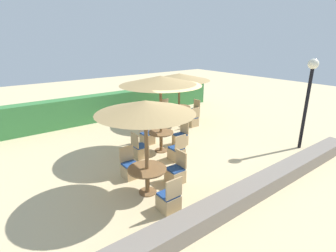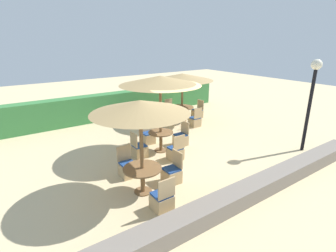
{
  "view_description": "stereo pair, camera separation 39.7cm",
  "coord_description": "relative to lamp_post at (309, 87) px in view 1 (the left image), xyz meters",
  "views": [
    {
      "loc": [
        -5.57,
        -6.7,
        3.97
      ],
      "look_at": [
        0.0,
        0.6,
        0.9
      ],
      "focal_mm": 28.0,
      "sensor_mm": 36.0,
      "label": 1
    },
    {
      "loc": [
        -5.25,
        -6.93,
        3.97
      ],
      "look_at": [
        0.0,
        0.6,
        0.9
      ],
      "focal_mm": 28.0,
      "sensor_mm": 36.0,
      "label": 2
    }
  ],
  "objects": [
    {
      "name": "ground_plane",
      "position": [
        -4.05,
        2.39,
        -2.35
      ],
      "size": [
        40.0,
        40.0,
        0.0
      ],
      "primitive_type": "plane",
      "color": "#D1BA8C"
    },
    {
      "name": "hedge_row",
      "position": [
        -4.05,
        8.02,
        -1.7
      ],
      "size": [
        13.0,
        0.7,
        1.31
      ],
      "primitive_type": "cube",
      "color": "#387A3D",
      "rests_on": "ground_plane"
    },
    {
      "name": "stone_border",
      "position": [
        -4.05,
        -0.92,
        -2.14
      ],
      "size": [
        10.0,
        0.56,
        0.42
      ],
      "primitive_type": "cube",
      "color": "slate",
      "rests_on": "ground_plane"
    },
    {
      "name": "lamp_post",
      "position": [
        0.0,
        0.0,
        0.0
      ],
      "size": [
        0.36,
        0.36,
        3.32
      ],
      "color": "black",
      "rests_on": "ground_plane"
    },
    {
      "name": "parasol_front_left",
      "position": [
        -6.31,
        0.94,
        0.03
      ],
      "size": [
        2.49,
        2.49,
        2.55
      ],
      "color": "brown",
      "rests_on": "ground_plane"
    },
    {
      "name": "round_table_front_left",
      "position": [
        -6.31,
        0.94,
        -1.79
      ],
      "size": [
        1.03,
        1.03,
        0.73
      ],
      "color": "brown",
      "rests_on": "ground_plane"
    },
    {
      "name": "patio_chair_front_left_south",
      "position": [
        -6.32,
        -0.02,
        -2.09
      ],
      "size": [
        0.46,
        0.46,
        0.93
      ],
      "color": "tan",
      "rests_on": "ground_plane"
    },
    {
      "name": "patio_chair_front_left_north",
      "position": [
        -6.26,
        1.97,
        -2.09
      ],
      "size": [
        0.46,
        0.46,
        0.93
      ],
      "rotation": [
        0.0,
        0.0,
        3.14
      ],
      "color": "tan",
      "rests_on": "ground_plane"
    },
    {
      "name": "patio_chair_front_left_east",
      "position": [
        -5.37,
        0.9,
        -2.09
      ],
      "size": [
        0.46,
        0.46,
        0.93
      ],
      "rotation": [
        0.0,
        0.0,
        1.57
      ],
      "color": "tan",
      "rests_on": "ground_plane"
    },
    {
      "name": "parasol_center",
      "position": [
        -4.39,
        2.97,
        0.25
      ],
      "size": [
        2.85,
        2.85,
        2.78
      ],
      "color": "brown",
      "rests_on": "ground_plane"
    },
    {
      "name": "round_table_center",
      "position": [
        -4.39,
        2.97,
        -1.8
      ],
      "size": [
        0.91,
        0.91,
        0.74
      ],
      "color": "brown",
      "rests_on": "ground_plane"
    },
    {
      "name": "patio_chair_center_south",
      "position": [
        -4.39,
        2.06,
        -2.09
      ],
      "size": [
        0.46,
        0.46,
        0.93
      ],
      "color": "tan",
      "rests_on": "ground_plane"
    },
    {
      "name": "patio_chair_center_west",
      "position": [
        -5.31,
        2.97,
        -2.09
      ],
      "size": [
        0.46,
        0.46,
        0.93
      ],
      "rotation": [
        0.0,
        0.0,
        -1.57
      ],
      "color": "tan",
      "rests_on": "ground_plane"
    },
    {
      "name": "patio_chair_center_north",
      "position": [
        -4.4,
        3.9,
        -2.09
      ],
      "size": [
        0.46,
        0.46,
        0.93
      ],
      "rotation": [
        0.0,
        0.0,
        3.14
      ],
      "color": "tan",
      "rests_on": "ground_plane"
    },
    {
      "name": "patio_chair_center_east",
      "position": [
        -3.44,
        2.99,
        -2.09
      ],
      "size": [
        0.46,
        0.46,
        0.93
      ],
      "rotation": [
        0.0,
        0.0,
        1.57
      ],
      "color": "tan",
      "rests_on": "ground_plane"
    },
    {
      "name": "parasol_back_right",
      "position": [
        -1.5,
        5.43,
        -0.13
      ],
      "size": [
        2.96,
        2.96,
        2.39
      ],
      "color": "brown",
      "rests_on": "ground_plane"
    },
    {
      "name": "round_table_back_right",
      "position": [
        -1.5,
        5.43,
        -1.74
      ],
      "size": [
        1.16,
        1.16,
        0.75
      ],
      "color": "brown",
      "rests_on": "ground_plane"
    },
    {
      "name": "patio_chair_back_right_south",
      "position": [
        -1.49,
        4.43,
        -2.09
      ],
      "size": [
        0.46,
        0.46,
        0.93
      ],
      "color": "tan",
      "rests_on": "ground_plane"
    },
    {
      "name": "patio_chair_back_right_east",
      "position": [
        -0.42,
        5.48,
        -2.09
      ],
      "size": [
        0.46,
        0.46,
        0.93
      ],
      "rotation": [
        0.0,
        0.0,
        1.57
      ],
      "color": "tan",
      "rests_on": "ground_plane"
    },
    {
      "name": "patio_chair_back_right_west",
      "position": [
        -2.54,
        5.37,
        -2.09
      ],
      "size": [
        0.46,
        0.46,
        0.93
      ],
      "rotation": [
        0.0,
        0.0,
        -1.57
      ],
      "color": "tan",
      "rests_on": "ground_plane"
    },
    {
      "name": "patio_chair_back_right_north",
      "position": [
        -1.49,
        6.42,
        -2.09
      ],
      "size": [
        0.46,
        0.46,
        0.93
      ],
      "rotation": [
        0.0,
        0.0,
        3.14
      ],
      "color": "tan",
      "rests_on": "ground_plane"
    }
  ]
}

